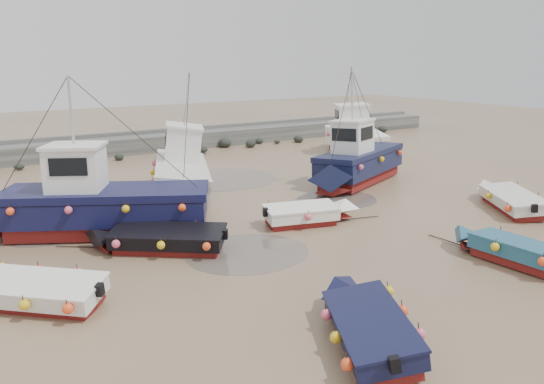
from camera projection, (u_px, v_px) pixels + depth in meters
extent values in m
plane|color=#8B7353|center=(288.00, 237.00, 21.07)|extent=(120.00, 120.00, 0.00)
cube|color=slate|center=(122.00, 146.00, 38.96)|extent=(60.00, 2.20, 1.20)
cube|color=slate|center=(116.00, 134.00, 39.77)|extent=(60.00, 0.60, 0.25)
ellipsoid|color=black|center=(202.00, 149.00, 39.23)|extent=(0.84, 0.86, 0.51)
ellipsoid|color=black|center=(225.00, 143.00, 41.87)|extent=(0.98, 1.07, 0.72)
ellipsoid|color=black|center=(298.00, 139.00, 44.33)|extent=(0.78, 0.90, 0.59)
ellipsoid|color=black|center=(375.00, 131.00, 49.13)|extent=(0.68, 0.72, 0.52)
ellipsoid|color=black|center=(345.00, 136.00, 46.59)|extent=(0.60, 0.70, 0.31)
ellipsoid|color=black|center=(53.00, 159.00, 35.14)|extent=(0.99, 0.80, 0.58)
ellipsoid|color=black|center=(277.00, 142.00, 43.52)|extent=(0.54, 0.46, 0.30)
ellipsoid|color=black|center=(249.00, 144.00, 42.39)|extent=(0.61, 0.47, 0.46)
ellipsoid|color=black|center=(382.00, 129.00, 50.05)|extent=(0.92, 0.97, 0.58)
ellipsoid|color=black|center=(66.00, 161.00, 35.41)|extent=(0.61, 0.53, 0.32)
ellipsoid|color=black|center=(259.00, 141.00, 43.58)|extent=(0.67, 0.55, 0.43)
ellipsoid|color=black|center=(19.00, 167.00, 33.38)|extent=(0.65, 0.60, 0.37)
ellipsoid|color=black|center=(251.00, 144.00, 41.78)|extent=(0.88, 0.64, 0.62)
ellipsoid|color=black|center=(119.00, 157.00, 36.60)|extent=(0.64, 0.62, 0.48)
ellipsoid|color=black|center=(226.00, 145.00, 41.81)|extent=(0.55, 0.45, 0.29)
cylinder|color=#5C5148|center=(248.00, 253.00, 19.32)|extent=(4.63, 4.63, 0.01)
cylinder|color=#5C5148|center=(337.00, 199.00, 26.58)|extent=(4.12, 4.12, 0.01)
cylinder|color=#5C5148|center=(62.00, 237.00, 21.02)|extent=(3.73, 3.73, 0.01)
cylinder|color=#5C5148|center=(223.00, 179.00, 31.01)|extent=(6.46, 6.46, 0.01)
cube|color=maroon|center=(36.00, 301.00, 15.18)|extent=(3.56, 3.39, 0.30)
cube|color=white|center=(35.00, 289.00, 15.08)|extent=(3.91, 3.74, 0.45)
cube|color=brown|center=(34.00, 283.00, 15.04)|extent=(3.25, 3.10, 0.10)
cube|color=white|center=(34.00, 280.00, 15.02)|extent=(4.01, 3.84, 0.07)
cube|color=black|center=(102.00, 288.00, 14.69)|extent=(0.28, 0.28, 0.35)
sphere|color=#F84D21|center=(69.00, 303.00, 13.98)|extent=(0.30, 0.30, 0.30)
sphere|color=#F84D21|center=(81.00, 276.00, 15.71)|extent=(0.30, 0.30, 0.30)
sphere|color=#F84D21|center=(26.00, 299.00, 14.19)|extent=(0.30, 0.30, 0.30)
sphere|color=#F84D21|center=(42.00, 273.00, 15.92)|extent=(0.30, 0.30, 0.30)
sphere|color=#F84D21|center=(4.00, 270.00, 16.13)|extent=(0.30, 0.30, 0.30)
cube|color=maroon|center=(373.00, 342.00, 13.00)|extent=(2.71, 3.60, 0.30)
cube|color=black|center=(374.00, 328.00, 12.90)|extent=(3.03, 3.93, 0.45)
pyramid|color=black|center=(353.00, 276.00, 14.86)|extent=(1.74, 1.35, 0.90)
cube|color=brown|center=(374.00, 322.00, 12.86)|extent=(2.49, 3.28, 0.10)
cube|color=black|center=(375.00, 318.00, 12.84)|extent=(3.12, 4.03, 0.07)
cube|color=black|center=(400.00, 365.00, 11.05)|extent=(0.28, 0.26, 0.35)
cylinder|color=black|center=(345.00, 293.00, 15.97)|extent=(0.93, 1.81, 0.04)
sphere|color=#F84D21|center=(352.00, 358.00, 11.41)|extent=(0.30, 0.30, 0.30)
sphere|color=#F84D21|center=(424.00, 340.00, 12.14)|extent=(0.30, 0.30, 0.30)
sphere|color=#F84D21|center=(340.00, 332.00, 12.51)|extent=(0.30, 0.30, 0.30)
sphere|color=#F84D21|center=(407.00, 317.00, 13.24)|extent=(0.30, 0.30, 0.30)
sphere|color=#F84D21|center=(330.00, 309.00, 13.62)|extent=(0.30, 0.30, 0.30)
sphere|color=#F84D21|center=(392.00, 297.00, 14.34)|extent=(0.30, 0.30, 0.30)
cube|color=maroon|center=(517.00, 260.00, 18.20)|extent=(1.39, 2.94, 0.30)
cube|color=#20526C|center=(519.00, 250.00, 18.10)|extent=(1.61, 3.17, 0.45)
pyramid|color=#20526C|center=(471.00, 224.00, 19.47)|extent=(1.45, 0.80, 0.90)
cube|color=brown|center=(519.00, 246.00, 18.06)|extent=(1.30, 2.66, 0.10)
cube|color=#20526C|center=(520.00, 243.00, 18.04)|extent=(1.67, 3.24, 0.07)
cylinder|color=black|center=(450.00, 242.00, 20.36)|extent=(0.17, 2.00, 0.04)
sphere|color=#F84D21|center=(542.00, 264.00, 16.65)|extent=(0.30, 0.30, 0.30)
sphere|color=#F84D21|center=(543.00, 246.00, 18.23)|extent=(0.30, 0.30, 0.30)
sphere|color=#F84D21|center=(494.00, 249.00, 17.93)|extent=(0.30, 0.30, 0.30)
sphere|color=#F84D21|center=(499.00, 233.00, 19.51)|extent=(0.30, 0.30, 0.30)
cube|color=maroon|center=(513.00, 207.00, 24.61)|extent=(3.20, 3.93, 0.30)
cube|color=silver|center=(514.00, 200.00, 24.52)|extent=(3.55, 4.30, 0.45)
pyramid|color=silver|center=(494.00, 179.00, 26.72)|extent=(1.73, 1.46, 0.90)
cube|color=brown|center=(514.00, 196.00, 24.48)|extent=(2.93, 3.58, 0.10)
cube|color=silver|center=(514.00, 194.00, 24.45)|extent=(3.65, 4.41, 0.07)
cube|color=black|center=(536.00, 209.00, 22.40)|extent=(0.28, 0.27, 0.35)
cylinder|color=black|center=(485.00, 192.00, 27.89)|extent=(1.11, 1.70, 0.04)
sphere|color=#F84D21|center=(509.00, 207.00, 22.92)|extent=(0.30, 0.30, 0.30)
sphere|color=#F84D21|center=(539.00, 201.00, 23.96)|extent=(0.30, 0.30, 0.30)
sphere|color=#F84D21|center=(490.00, 194.00, 25.02)|extent=(0.30, 0.30, 0.30)
sphere|color=#F84D21|center=(518.00, 189.00, 26.06)|extent=(0.30, 0.30, 0.30)
cube|color=maroon|center=(169.00, 247.00, 19.51)|extent=(3.84, 3.35, 0.30)
cube|color=black|center=(168.00, 237.00, 19.42)|extent=(4.21, 3.71, 0.45)
pyramid|color=black|center=(105.00, 224.00, 19.49)|extent=(1.53, 1.71, 0.90)
cube|color=brown|center=(168.00, 233.00, 19.38)|extent=(3.50, 3.07, 0.10)
cube|color=black|center=(168.00, 230.00, 19.35)|extent=(4.32, 3.81, 0.07)
cube|color=black|center=(226.00, 234.00, 19.21)|extent=(0.28, 0.28, 0.35)
cylinder|color=black|center=(82.00, 247.00, 19.79)|extent=(1.63, 1.23, 0.04)
sphere|color=#F84D21|center=(207.00, 244.00, 18.38)|extent=(0.30, 0.30, 0.30)
sphere|color=#F84D21|center=(195.00, 227.00, 20.22)|extent=(0.30, 0.30, 0.30)
sphere|color=#F84D21|center=(161.00, 243.00, 18.50)|extent=(0.30, 0.30, 0.30)
sphere|color=#F84D21|center=(154.00, 226.00, 20.34)|extent=(0.30, 0.30, 0.30)
sphere|color=#F84D21|center=(116.00, 242.00, 18.63)|extent=(0.30, 0.30, 0.30)
cube|color=maroon|center=(301.00, 221.00, 22.50)|extent=(3.02, 1.85, 0.30)
cube|color=white|center=(301.00, 213.00, 22.41)|extent=(3.27, 2.11, 0.45)
pyramid|color=white|center=(341.00, 199.00, 22.84)|extent=(1.04, 1.52, 0.90)
cube|color=brown|center=(301.00, 209.00, 22.37)|extent=(2.74, 1.72, 0.10)
cube|color=white|center=(301.00, 207.00, 22.35)|extent=(3.35, 2.18, 0.07)
cube|color=black|center=(265.00, 212.00, 21.91)|extent=(0.23, 0.26, 0.35)
cylinder|color=black|center=(358.00, 219.00, 23.32)|extent=(1.94, 0.55, 0.04)
sphere|color=#F84D21|center=(268.00, 208.00, 22.79)|extent=(0.30, 0.30, 0.30)
sphere|color=#F84D21|center=(308.00, 216.00, 21.63)|extent=(0.30, 0.30, 0.30)
sphere|color=#F84D21|center=(320.00, 203.00, 23.49)|extent=(0.30, 0.30, 0.30)
cube|color=maroon|center=(108.00, 227.00, 21.40)|extent=(7.59, 5.49, 0.55)
cube|color=#0F1136|center=(107.00, 209.00, 21.21)|extent=(8.25, 6.11, 0.95)
cube|color=brown|center=(106.00, 197.00, 21.08)|extent=(8.04, 5.93, 0.08)
cube|color=#0F1136|center=(106.00, 193.00, 21.05)|extent=(8.44, 6.24, 0.30)
cube|color=white|center=(76.00, 170.00, 20.73)|extent=(2.67, 2.65, 1.70)
cube|color=white|center=(74.00, 147.00, 20.50)|extent=(2.89, 2.86, 0.12)
cube|color=black|center=(48.00, 164.00, 20.58)|extent=(0.81, 1.49, 0.68)
cylinder|color=#B7B7B2|center=(70.00, 111.00, 20.17)|extent=(0.10, 0.10, 2.60)
sphere|color=#DE5474|center=(182.00, 209.00, 19.91)|extent=(0.30, 0.30, 0.30)
sphere|color=#DE5474|center=(164.00, 190.00, 22.74)|extent=(0.30, 0.30, 0.30)
sphere|color=#DE5474|center=(126.00, 210.00, 19.75)|extent=(0.30, 0.30, 0.30)
sphere|color=#DE5474|center=(114.00, 191.00, 22.58)|extent=(0.30, 0.30, 0.30)
sphere|color=#DE5474|center=(68.00, 212.00, 19.58)|extent=(0.30, 0.30, 0.30)
sphere|color=#DE5474|center=(64.00, 192.00, 22.42)|extent=(0.30, 0.30, 0.30)
sphere|color=#DE5474|center=(10.00, 213.00, 19.42)|extent=(0.30, 0.30, 0.30)
cube|color=maroon|center=(179.00, 194.00, 26.44)|extent=(4.36, 6.93, 0.55)
cube|color=silver|center=(178.00, 180.00, 26.25)|extent=(4.87, 7.51, 0.95)
pyramid|color=silver|center=(176.00, 152.00, 29.99)|extent=(2.79, 2.22, 1.40)
cube|color=brown|center=(177.00, 170.00, 26.13)|extent=(4.72, 7.33, 0.08)
cube|color=silver|center=(177.00, 167.00, 26.09)|extent=(4.98, 7.68, 0.30)
cube|color=white|center=(176.00, 144.00, 26.78)|extent=(2.32, 2.49, 1.70)
cube|color=white|center=(175.00, 126.00, 26.55)|extent=(2.50, 2.68, 0.12)
cube|color=black|center=(176.00, 136.00, 27.68)|extent=(1.37, 0.58, 0.68)
cylinder|color=#B7B7B2|center=(174.00, 99.00, 26.21)|extent=(0.10, 0.10, 2.60)
cylinder|color=black|center=(177.00, 177.00, 31.49)|extent=(1.15, 2.81, 0.05)
sphere|color=#DE5474|center=(148.00, 187.00, 23.23)|extent=(0.30, 0.30, 0.30)
sphere|color=#DE5474|center=(207.00, 179.00, 24.79)|extent=(0.30, 0.30, 0.30)
sphere|color=#DE5474|center=(149.00, 176.00, 25.38)|extent=(0.30, 0.30, 0.30)
sphere|color=#DE5474|center=(204.00, 169.00, 26.94)|extent=(0.30, 0.30, 0.30)
sphere|color=#DE5474|center=(151.00, 167.00, 27.54)|extent=(0.30, 0.30, 0.30)
sphere|color=#DE5474|center=(201.00, 161.00, 29.10)|extent=(0.30, 0.30, 0.30)
cube|color=maroon|center=(360.00, 177.00, 30.17)|extent=(6.48, 4.29, 0.55)
cube|color=#121736|center=(361.00, 165.00, 29.98)|extent=(7.03, 4.80, 0.95)
pyramid|color=#121736|center=(328.00, 163.00, 26.73)|extent=(2.25, 2.77, 1.40)
cube|color=brown|center=(361.00, 156.00, 29.85)|extent=(6.86, 4.65, 0.08)
cube|color=#121736|center=(361.00, 153.00, 29.82)|extent=(7.19, 4.90, 0.30)
cube|color=white|center=(355.00, 138.00, 28.86)|extent=(2.50, 2.33, 1.70)
cube|color=white|center=(355.00, 121.00, 28.64)|extent=(2.70, 2.51, 0.12)
cube|color=black|center=(346.00, 136.00, 27.99)|extent=(0.60, 1.33, 0.68)
cylinder|color=#B7B7B2|center=(356.00, 96.00, 28.30)|extent=(0.10, 0.10, 2.60)
cylinder|color=black|center=(316.00, 200.00, 26.28)|extent=(2.78, 1.22, 0.05)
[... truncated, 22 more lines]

